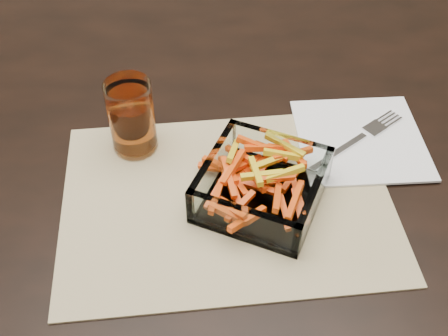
{
  "coord_description": "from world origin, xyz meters",
  "views": [
    {
      "loc": [
        -0.04,
        -0.61,
        1.34
      ],
      "look_at": [
        -0.03,
        -0.07,
        0.78
      ],
      "focal_mm": 45.0,
      "sensor_mm": 36.0,
      "label": 1
    }
  ],
  "objects": [
    {
      "name": "fork",
      "position": [
        0.18,
        0.01,
        0.76
      ],
      "size": [
        0.16,
        0.13,
        0.0
      ],
      "rotation": [
        0.0,
        0.0,
        -0.91
      ],
      "color": "silver",
      "rests_on": "napkin"
    },
    {
      "name": "dining_table",
      "position": [
        0.0,
        0.0,
        0.66
      ],
      "size": [
        1.6,
        0.9,
        0.75
      ],
      "color": "black",
      "rests_on": "ground"
    },
    {
      "name": "placemat",
      "position": [
        -0.03,
        -0.1,
        0.75
      ],
      "size": [
        0.48,
        0.37,
        0.0
      ],
      "primitive_type": "cube",
      "rotation": [
        0.0,
        0.0,
        0.09
      ],
      "color": "tan",
      "rests_on": "dining_table"
    },
    {
      "name": "napkin",
      "position": [
        0.18,
        0.01,
        0.76
      ],
      "size": [
        0.2,
        0.2,
        0.0
      ],
      "primitive_type": "cube",
      "rotation": [
        0.0,
        0.0,
        0.05
      ],
      "color": "white",
      "rests_on": "placemat"
    },
    {
      "name": "glass_bowl",
      "position": [
        0.02,
        -0.1,
        0.78
      ],
      "size": [
        0.2,
        0.2,
        0.06
      ],
      "rotation": [
        0.0,
        0.0,
        -0.41
      ],
      "color": "white",
      "rests_on": "placemat"
    },
    {
      "name": "tumbler",
      "position": [
        -0.16,
        0.0,
        0.81
      ],
      "size": [
        0.07,
        0.07,
        0.12
      ],
      "color": "white",
      "rests_on": "placemat"
    }
  ]
}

